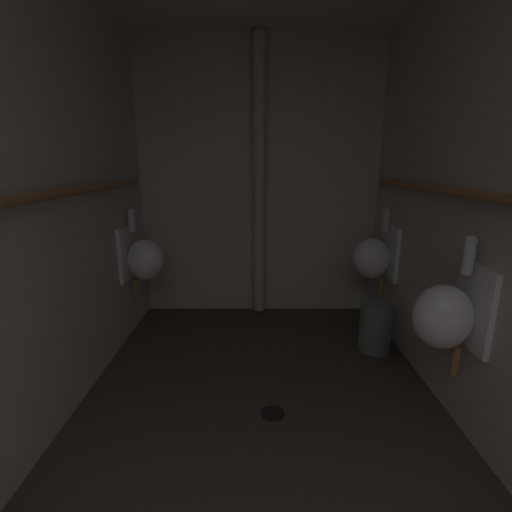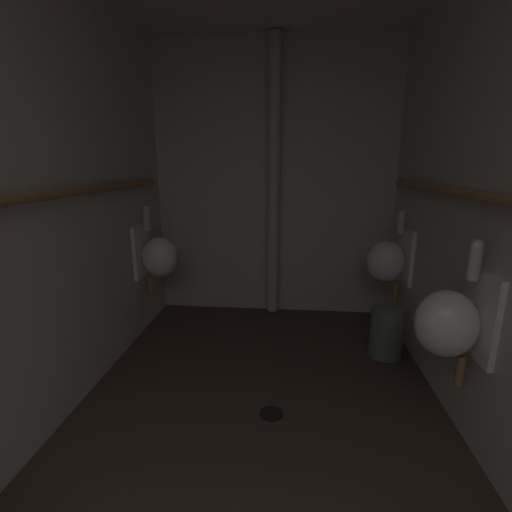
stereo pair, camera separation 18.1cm
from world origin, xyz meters
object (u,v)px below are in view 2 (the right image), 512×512
at_px(urinal_right_mid, 451,322).
at_px(floor_drain, 271,413).
at_px(urinal_left_mid, 157,256).
at_px(standpipe_back_wall, 273,183).
at_px(urinal_right_far, 389,260).
at_px(waste_bin, 386,332).

xyz_separation_m(urinal_right_mid, floor_drain, (-0.88, 0.10, -0.66)).
distance_m(urinal_right_mid, floor_drain, 1.11).
distance_m(urinal_left_mid, standpipe_back_wall, 1.20).
bearing_deg(urinal_right_far, urinal_right_mid, -90.00).
bearing_deg(urinal_right_far, waste_bin, -99.90).
xyz_separation_m(urinal_left_mid, standpipe_back_wall, (0.95, 0.46, 0.58)).
distance_m(urinal_right_mid, standpipe_back_wall, 1.96).
height_order(urinal_left_mid, urinal_right_mid, same).
height_order(floor_drain, waste_bin, waste_bin).
bearing_deg(waste_bin, floor_drain, -137.43).
xyz_separation_m(urinal_right_mid, standpipe_back_wall, (-0.96, 1.61, 0.58)).
relative_size(standpipe_back_wall, floor_drain, 17.43).
distance_m(urinal_right_mid, waste_bin, 0.98).
bearing_deg(floor_drain, waste_bin, 42.57).
height_order(urinal_left_mid, urinal_right_far, same).
xyz_separation_m(standpipe_back_wall, floor_drain, (0.08, -1.51, -1.24)).
relative_size(urinal_right_far, waste_bin, 1.94).
bearing_deg(urinal_left_mid, waste_bin, -8.89).
relative_size(urinal_left_mid, standpipe_back_wall, 0.31).
height_order(standpipe_back_wall, floor_drain, standpipe_back_wall).
bearing_deg(waste_bin, urinal_right_mid, -86.20).
distance_m(urinal_right_far, floor_drain, 1.54).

